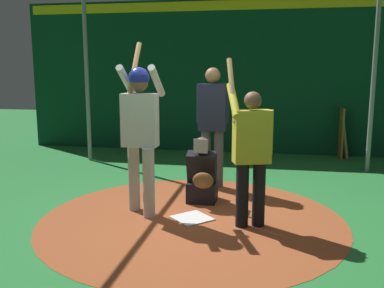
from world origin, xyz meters
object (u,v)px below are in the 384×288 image
(catcher, at_px, (202,177))
(visitor, at_px, (251,150))
(umpire, at_px, (212,120))
(bat_rack, at_px, (342,134))
(batter, at_px, (140,125))
(home_plate, at_px, (192,218))

(catcher, relative_size, visitor, 0.47)
(umpire, relative_size, bat_rack, 1.77)
(umpire, xyz_separation_m, visitor, (1.60, 0.67, -0.14))
(visitor, bearing_deg, batter, -115.28)
(home_plate, height_order, visitor, visitor)
(catcher, xyz_separation_m, umpire, (-0.80, 0.03, 0.70))
(batter, height_order, catcher, batter)
(umpire, xyz_separation_m, bat_rack, (-2.75, 2.36, -0.56))
(batter, height_order, bat_rack, batter)
(umpire, bearing_deg, home_plate, -1.68)
(home_plate, relative_size, umpire, 0.23)
(home_plate, bearing_deg, bat_rack, 150.55)
(visitor, bearing_deg, home_plate, -115.31)
(catcher, bearing_deg, visitor, 40.98)
(batter, bearing_deg, bat_rack, 143.44)
(home_plate, relative_size, bat_rack, 0.40)
(batter, bearing_deg, home_plate, 81.86)
(catcher, relative_size, umpire, 0.50)
(home_plate, bearing_deg, batter, -98.14)
(catcher, height_order, umpire, umpire)
(catcher, bearing_deg, umpire, 177.82)
(bat_rack, bearing_deg, batter, -36.56)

